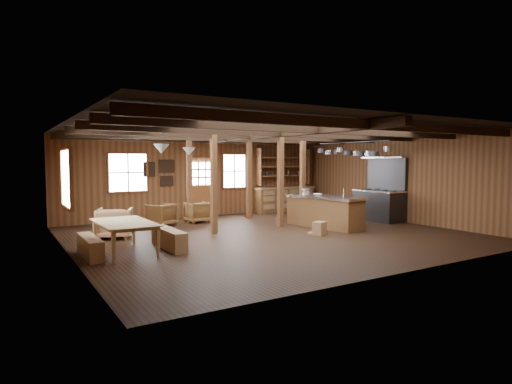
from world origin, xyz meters
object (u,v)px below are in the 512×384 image
(dining_table, at_px, (127,237))
(armchair_a, at_px, (162,215))
(kitchen_island, at_px, (325,211))
(commercial_range, at_px, (380,200))
(armchair_b, at_px, (198,212))
(armchair_c, at_px, (114,223))

(dining_table, distance_m, armchair_a, 3.88)
(kitchen_island, xyz_separation_m, armchair_a, (-4.08, 2.81, -0.14))
(commercial_range, height_order, dining_table, commercial_range)
(armchair_b, bearing_deg, commercial_range, 151.72)
(armchair_a, distance_m, armchair_b, 1.23)
(kitchen_island, distance_m, commercial_range, 2.54)
(commercial_range, xyz_separation_m, armchair_a, (-6.61, 2.66, -0.33))
(armchair_a, bearing_deg, armchair_c, 14.01)
(armchair_b, bearing_deg, armchair_a, 2.33)
(commercial_range, distance_m, armchair_a, 7.13)
(kitchen_island, relative_size, dining_table, 1.36)
(kitchen_island, height_order, armchair_b, kitchen_island)
(dining_table, xyz_separation_m, armchair_c, (0.20, 1.93, 0.05))
(kitchen_island, bearing_deg, armchair_c, 158.12)
(kitchen_island, relative_size, armchair_c, 3.05)
(commercial_range, relative_size, armchair_b, 2.92)
(armchair_a, relative_size, armchair_b, 1.03)
(kitchen_island, bearing_deg, armchair_a, 136.87)
(commercial_range, bearing_deg, dining_table, -175.34)
(dining_table, bearing_deg, commercial_range, -85.83)
(commercial_range, distance_m, dining_table, 8.58)
(dining_table, bearing_deg, kitchen_island, -85.23)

